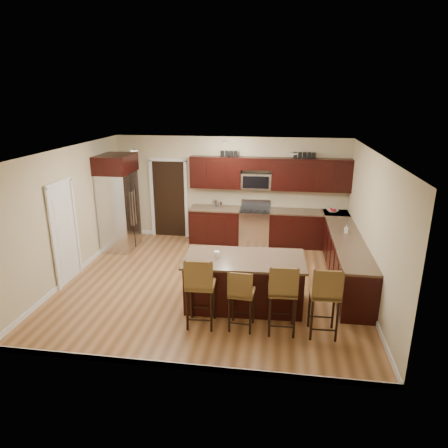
% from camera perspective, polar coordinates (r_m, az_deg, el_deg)
% --- Properties ---
extents(floor, '(6.00, 6.00, 0.00)m').
position_cam_1_polar(floor, '(8.31, -1.61, -8.41)').
color(floor, '#98653C').
rests_on(floor, ground).
extents(ceiling, '(6.00, 6.00, 0.00)m').
position_cam_1_polar(ceiling, '(7.51, -1.79, 10.38)').
color(ceiling, silver).
rests_on(ceiling, wall_back).
extents(wall_back, '(6.00, 0.00, 6.00)m').
position_cam_1_polar(wall_back, '(10.43, 0.91, 4.98)').
color(wall_back, '#C7B68F').
rests_on(wall_back, floor).
extents(wall_left, '(0.00, 5.50, 5.50)m').
position_cam_1_polar(wall_left, '(8.82, -21.29, 1.31)').
color(wall_left, '#C7B68F').
rests_on(wall_left, floor).
extents(wall_right, '(0.00, 5.50, 5.50)m').
position_cam_1_polar(wall_right, '(7.88, 20.33, -0.46)').
color(wall_right, '#C7B68F').
rests_on(wall_right, floor).
extents(base_cabinets, '(4.02, 3.96, 0.92)m').
position_cam_1_polar(base_cabinets, '(9.37, 11.45, -2.58)').
color(base_cabinets, black).
rests_on(base_cabinets, floor).
extents(upper_cabinets, '(4.00, 0.33, 0.80)m').
position_cam_1_polar(upper_cabinets, '(10.09, 6.73, 7.26)').
color(upper_cabinets, black).
rests_on(upper_cabinets, wall_back).
extents(range, '(0.76, 0.64, 1.11)m').
position_cam_1_polar(range, '(10.32, 4.42, -0.29)').
color(range, silver).
rests_on(range, floor).
extents(microwave, '(0.76, 0.31, 0.40)m').
position_cam_1_polar(microwave, '(10.17, 4.63, 6.14)').
color(microwave, silver).
rests_on(microwave, upper_cabinets).
extents(doorway, '(0.85, 0.03, 2.06)m').
position_cam_1_polar(doorway, '(10.82, -7.83, 3.54)').
color(doorway, black).
rests_on(doorway, floor).
extents(pantry_door, '(0.03, 0.80, 2.04)m').
position_cam_1_polar(pantry_door, '(8.65, -21.88, -1.35)').
color(pantry_door, white).
rests_on(pantry_door, floor).
extents(letter_decor, '(2.20, 0.03, 0.15)m').
position_cam_1_polar(letter_decor, '(10.02, 5.99, 9.85)').
color(letter_decor, black).
rests_on(letter_decor, upper_cabinets).
extents(island, '(2.20, 1.22, 0.92)m').
position_cam_1_polar(island, '(7.34, 2.88, -8.42)').
color(island, black).
rests_on(island, floor).
extents(stool_left, '(0.48, 0.48, 1.23)m').
position_cam_1_polar(stool_left, '(6.52, -3.46, -8.67)').
color(stool_left, brown).
rests_on(stool_left, floor).
extents(stool_mid, '(0.42, 0.42, 1.07)m').
position_cam_1_polar(stool_mid, '(6.48, 2.45, -9.84)').
color(stool_mid, brown).
rests_on(stool_mid, floor).
extents(stool_right, '(0.47, 0.47, 1.21)m').
position_cam_1_polar(stool_right, '(6.41, 8.41, -9.49)').
color(stool_right, brown).
rests_on(stool_right, floor).
extents(refrigerator, '(0.79, 1.02, 2.35)m').
position_cam_1_polar(refrigerator, '(10.11, -14.84, 3.09)').
color(refrigerator, silver).
rests_on(refrigerator, floor).
extents(floor_mat, '(0.89, 0.60, 0.01)m').
position_cam_1_polar(floor_mat, '(9.39, -1.16, -5.16)').
color(floor_mat, brown).
rests_on(floor_mat, floor).
extents(fruit_bowl, '(0.35, 0.35, 0.07)m').
position_cam_1_polar(fruit_bowl, '(10.24, 15.24, 1.80)').
color(fruit_bowl, silver).
rests_on(fruit_bowl, base_cabinets).
extents(soap_bottle, '(0.09, 0.09, 0.17)m').
position_cam_1_polar(soap_bottle, '(8.76, 17.05, -0.69)').
color(soap_bottle, '#B2B2B2').
rests_on(soap_bottle, base_cabinets).
extents(canister_tall, '(0.12, 0.12, 0.21)m').
position_cam_1_polar(canister_tall, '(10.27, -1.32, 2.89)').
color(canister_tall, silver).
rests_on(canister_tall, base_cabinets).
extents(canister_short, '(0.11, 0.11, 0.17)m').
position_cam_1_polar(canister_short, '(10.26, -0.56, 2.76)').
color(canister_short, silver).
rests_on(canister_short, base_cabinets).
extents(island_jar, '(0.10, 0.10, 0.10)m').
position_cam_1_polar(island_jar, '(7.18, -1.04, -4.30)').
color(island_jar, white).
rests_on(island_jar, island).
extents(stool_extra, '(0.47, 0.47, 1.21)m').
position_cam_1_polar(stool_extra, '(6.46, 14.27, -9.68)').
color(stool_extra, brown).
rests_on(stool_extra, floor).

